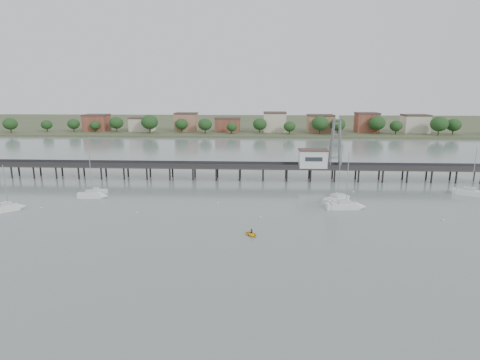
% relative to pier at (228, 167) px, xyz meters
% --- Properties ---
extents(ground_plane, '(500.00, 500.00, 0.00)m').
position_rel_pier_xyz_m(ground_plane, '(0.00, -60.00, -3.79)').
color(ground_plane, slate).
rests_on(ground_plane, ground).
extents(pier, '(150.00, 5.00, 5.50)m').
position_rel_pier_xyz_m(pier, '(0.00, 0.00, 0.00)').
color(pier, '#2D2823').
rests_on(pier, ground).
extents(pier_building, '(8.40, 5.40, 5.30)m').
position_rel_pier_xyz_m(pier_building, '(25.00, 0.00, 2.87)').
color(pier_building, silver).
rests_on(pier_building, ground).
extents(lattice_tower, '(3.20, 3.20, 15.50)m').
position_rel_pier_xyz_m(lattice_tower, '(31.50, 0.00, 7.31)').
color(lattice_tower, slate).
rests_on(lattice_tower, ground).
extents(sailboat_e, '(8.04, 6.11, 13.21)m').
position_rel_pier_xyz_m(sailboat_e, '(64.42, -15.65, -3.15)').
color(sailboat_e, white).
rests_on(sailboat_e, ground).
extents(sailboat_c, '(8.05, 7.58, 14.12)m').
position_rel_pier_xyz_m(sailboat_c, '(29.15, -22.30, -3.16)').
color(sailboat_c, white).
rests_on(sailboat_c, ground).
extents(sailboat_d, '(8.54, 3.14, 13.81)m').
position_rel_pier_xyz_m(sailboat_d, '(30.03, -28.69, -3.16)').
color(sailboat_d, white).
rests_on(sailboat_d, ground).
extents(sailboat_b, '(6.94, 2.22, 11.51)m').
position_rel_pier_xyz_m(sailboat_b, '(-31.86, -22.37, -3.14)').
color(sailboat_b, white).
rests_on(sailboat_b, ground).
extents(sailboat_a, '(5.99, 5.99, 11.01)m').
position_rel_pier_xyz_m(sailboat_a, '(-46.47, -33.74, -3.14)').
color(sailboat_a, white).
rests_on(sailboat_a, ground).
extents(white_tender, '(3.98, 1.67, 1.54)m').
position_rel_pier_xyz_m(white_tender, '(-32.73, -17.68, -3.32)').
color(white_tender, white).
rests_on(white_tender, ground).
extents(yellow_dinghy, '(2.16, 1.64, 3.00)m').
position_rel_pier_xyz_m(yellow_dinghy, '(7.99, -46.65, -3.79)').
color(yellow_dinghy, yellow).
rests_on(yellow_dinghy, ground).
extents(dinghy_occupant, '(0.60, 1.17, 0.27)m').
position_rel_pier_xyz_m(dinghy_occupant, '(7.99, -46.65, -3.79)').
color(dinghy_occupant, black).
rests_on(dinghy_occupant, ground).
extents(mooring_buoys, '(88.90, 23.53, 0.39)m').
position_rel_pier_xyz_m(mooring_buoys, '(5.51, -29.49, -3.71)').
color(mooring_buoys, beige).
rests_on(mooring_buoys, ground).
extents(far_shore, '(500.00, 170.00, 10.40)m').
position_rel_pier_xyz_m(far_shore, '(0.36, 179.58, -2.85)').
color(far_shore, '#475133').
rests_on(far_shore, ground).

